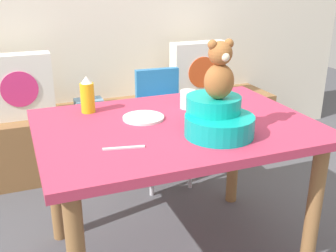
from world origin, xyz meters
name	(u,v)px	position (x,y,z in m)	size (l,w,h in m)	color
window_bench	(116,134)	(0.00, 1.21, 0.23)	(2.60, 0.44, 0.46)	olive
pillow_floral_left	(19,87)	(-0.65, 1.19, 0.68)	(0.44, 0.15, 0.44)	white
pillow_floral_right	(199,70)	(0.69, 1.19, 0.68)	(0.44, 0.15, 0.44)	white
book_stack	(89,104)	(-0.19, 1.21, 0.50)	(0.20, 0.14, 0.07)	#5F87A5
dining_table	(176,143)	(0.00, 0.00, 0.64)	(1.28, 0.92, 0.74)	#B73351
highchair	(163,112)	(0.23, 0.77, 0.52)	(0.34, 0.46, 0.79)	#2672B2
infant_seat_teal	(217,118)	(0.12, -0.19, 0.81)	(0.30, 0.33, 0.16)	#0DA79B
teddy_bear	(220,71)	(0.12, -0.19, 1.02)	(0.13, 0.12, 0.25)	#9A5E2F
ketchup_bottle	(87,95)	(-0.35, 0.31, 0.83)	(0.07, 0.07, 0.18)	gold
coffee_mug	(188,99)	(0.15, 0.18, 0.79)	(0.12, 0.08, 0.09)	silver
dinner_plate_near	(143,118)	(-0.12, 0.11, 0.75)	(0.20, 0.20, 0.01)	white
table_fork	(124,148)	(-0.31, -0.20, 0.74)	(0.02, 0.17, 0.01)	silver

